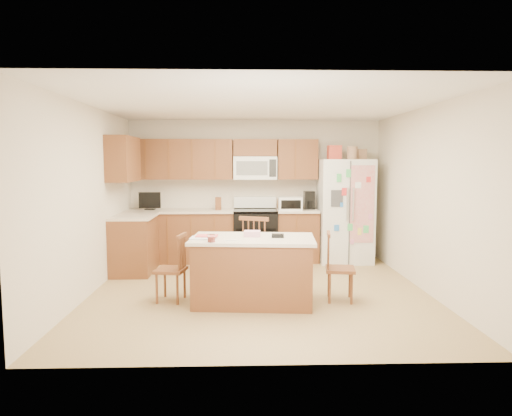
{
  "coord_description": "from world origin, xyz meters",
  "views": [
    {
      "loc": [
        -0.23,
        -6.04,
        1.76
      ],
      "look_at": [
        -0.04,
        0.35,
        1.11
      ],
      "focal_mm": 32.0,
      "sensor_mm": 36.0,
      "label": 1
    }
  ],
  "objects_px": {
    "windsor_chair_back": "(257,254)",
    "refrigerator": "(345,210)",
    "island": "(253,270)",
    "stove": "(255,235)",
    "windsor_chair_right": "(338,268)",
    "windsor_chair_left": "(172,269)"
  },
  "relations": [
    {
      "from": "windsor_chair_back",
      "to": "refrigerator",
      "type": "bearing_deg",
      "value": 46.23
    },
    {
      "from": "windsor_chair_right",
      "to": "windsor_chair_left",
      "type": "bearing_deg",
      "value": 178.85
    },
    {
      "from": "windsor_chair_left",
      "to": "refrigerator",
      "type": "bearing_deg",
      "value": 39.84
    },
    {
      "from": "stove",
      "to": "windsor_chair_right",
      "type": "bearing_deg",
      "value": -67.23
    },
    {
      "from": "windsor_chair_back",
      "to": "windsor_chair_right",
      "type": "distance_m",
      "value": 1.18
    },
    {
      "from": "refrigerator",
      "to": "windsor_chair_right",
      "type": "distance_m",
      "value": 2.41
    },
    {
      "from": "windsor_chair_left",
      "to": "island",
      "type": "bearing_deg",
      "value": -5.97
    },
    {
      "from": "refrigerator",
      "to": "island",
      "type": "distance_m",
      "value": 2.93
    },
    {
      "from": "island",
      "to": "refrigerator",
      "type": "bearing_deg",
      "value": 54.52
    },
    {
      "from": "stove",
      "to": "windsor_chair_left",
      "type": "relative_size",
      "value": 1.31
    },
    {
      "from": "refrigerator",
      "to": "windsor_chair_back",
      "type": "distance_m",
      "value": 2.34
    },
    {
      "from": "island",
      "to": "windsor_chair_left",
      "type": "height_order",
      "value": "island"
    },
    {
      "from": "stove",
      "to": "windsor_chair_left",
      "type": "xyz_separation_m",
      "value": [
        -1.11,
        -2.3,
        -0.07
      ]
    },
    {
      "from": "windsor_chair_left",
      "to": "windsor_chair_right",
      "type": "bearing_deg",
      "value": -1.15
    },
    {
      "from": "stove",
      "to": "windsor_chair_back",
      "type": "height_order",
      "value": "stove"
    },
    {
      "from": "windsor_chair_back",
      "to": "island",
      "type": "bearing_deg",
      "value": -96.84
    },
    {
      "from": "windsor_chair_right",
      "to": "island",
      "type": "bearing_deg",
      "value": -176.64
    },
    {
      "from": "refrigerator",
      "to": "windsor_chair_left",
      "type": "relative_size",
      "value": 2.37
    },
    {
      "from": "refrigerator",
      "to": "stove",
      "type": "bearing_deg",
      "value": 177.7
    },
    {
      "from": "refrigerator",
      "to": "windsor_chair_left",
      "type": "bearing_deg",
      "value": -140.16
    },
    {
      "from": "refrigerator",
      "to": "windsor_chair_back",
      "type": "relative_size",
      "value": 2.0
    },
    {
      "from": "island",
      "to": "windsor_chair_back",
      "type": "relative_size",
      "value": 1.55
    }
  ]
}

